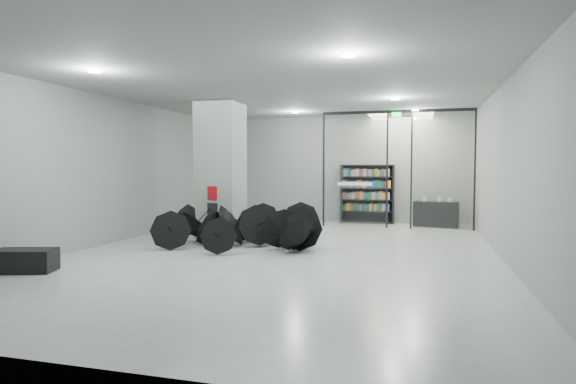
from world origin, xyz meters
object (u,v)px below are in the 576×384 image
(bench, at_px, (18,261))
(column, at_px, (221,170))
(umbrella_cluster, at_px, (252,233))
(bookshelf, at_px, (367,194))
(shop_counter, at_px, (436,214))

(bench, bearing_deg, column, 51.81)
(column, xyz_separation_m, umbrella_cluster, (1.39, -1.14, -1.69))
(column, xyz_separation_m, bench, (-2.00, -5.48, -1.77))
(bookshelf, bearing_deg, bench, -121.61)
(column, bearing_deg, umbrella_cluster, -39.27)
(column, distance_m, umbrella_cluster, 2.47)
(bookshelf, distance_m, umbrella_cluster, 6.41)
(bookshelf, height_order, shop_counter, bookshelf)
(bench, distance_m, umbrella_cluster, 5.51)
(column, height_order, umbrella_cluster, column)
(column, height_order, shop_counter, column)
(shop_counter, bearing_deg, bench, -120.34)
(bookshelf, distance_m, shop_counter, 2.57)
(column, bearing_deg, bench, -110.05)
(bookshelf, relative_size, umbrella_cluster, 0.45)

